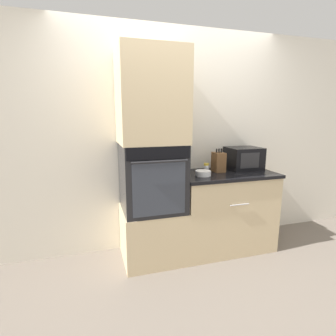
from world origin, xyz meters
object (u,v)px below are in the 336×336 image
bowl (203,173)px  condiment_jar_back (217,165)px  microwave (244,158)px  condiment_jar_mid (206,168)px  wall_oven (152,177)px  condiment_jar_far (183,168)px  condiment_jar_near (207,166)px  knife_block (218,162)px

bowl → condiment_jar_back: (0.33, 0.33, 0.02)m
microwave → condiment_jar_mid: microwave is taller
bowl → condiment_jar_back: condiment_jar_back is taller
wall_oven → bowl: 0.55m
condiment_jar_back → condiment_jar_far: bearing=-169.4°
wall_oven → condiment_jar_mid: size_ratio=6.42×
bowl → condiment_jar_far: (-0.14, 0.24, 0.02)m
condiment_jar_mid → wall_oven: bearing=-175.2°
condiment_jar_near → condiment_jar_back: condiment_jar_back is taller
wall_oven → condiment_jar_back: 0.91m
condiment_jar_far → condiment_jar_back: condiment_jar_far is taller
wall_oven → microwave: (1.15, 0.12, 0.12)m
wall_oven → microwave: bearing=6.1°
wall_oven → condiment_jar_near: wall_oven is taller
condiment_jar_mid → bowl: bearing=-126.9°
microwave → bowl: 0.65m
wall_oven → knife_block: size_ratio=2.64×
knife_block → bowl: (-0.25, -0.14, -0.08)m
wall_oven → bowl: bearing=-7.3°
condiment_jar_near → condiment_jar_back: size_ratio=0.79×
wall_oven → condiment_jar_far: bearing=23.4°
microwave → condiment_jar_back: bearing=153.9°
condiment_jar_mid → condiment_jar_far: 0.26m
knife_block → condiment_jar_back: size_ratio=2.99×
wall_oven → knife_block: (0.80, 0.07, 0.10)m
bowl → condiment_jar_far: condiment_jar_far is taller
microwave → condiment_jar_near: bearing=164.5°
condiment_jar_back → condiment_jar_mid: bearing=-139.0°
condiment_jar_near → condiment_jar_mid: bearing=-118.7°
bowl → condiment_jar_mid: bearing=53.1°
microwave → bowl: microwave is taller
condiment_jar_mid → condiment_jar_far: bearing=153.1°
bowl → condiment_jar_near: 0.36m
wall_oven → condiment_jar_near: 0.78m
condiment_jar_mid → condiment_jar_back: (0.24, 0.21, -0.01)m
condiment_jar_near → condiment_jar_back: bearing=9.0°
knife_block → condiment_jar_mid: bearing=-172.9°
knife_block → condiment_jar_mid: knife_block is taller
bowl → condiment_jar_near: bearing=57.9°
condiment_jar_near → condiment_jar_far: 0.34m
bowl → condiment_jar_mid: size_ratio=1.55×
microwave → knife_block: (-0.36, -0.05, -0.02)m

